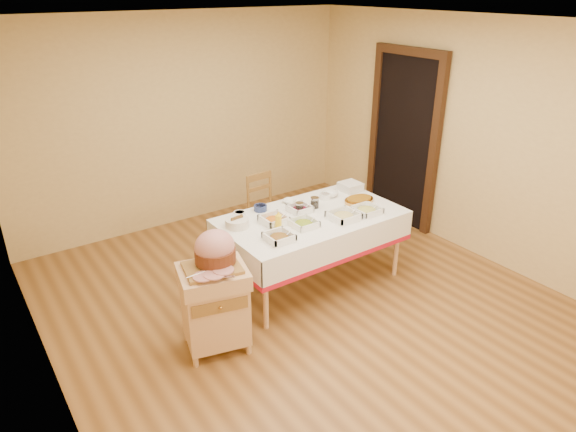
% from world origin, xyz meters
% --- Properties ---
extents(room_shell, '(5.00, 5.00, 5.00)m').
position_xyz_m(room_shell, '(0.00, 0.00, 1.30)').
color(room_shell, brown).
rests_on(room_shell, ground).
extents(doorway, '(0.09, 1.10, 2.20)m').
position_xyz_m(doorway, '(2.20, 0.90, 1.11)').
color(doorway, black).
rests_on(doorway, ground).
extents(dining_table, '(1.82, 1.02, 0.76)m').
position_xyz_m(dining_table, '(0.30, 0.30, 0.60)').
color(dining_table, '#DFAE7B').
rests_on(dining_table, ground).
extents(butcher_cart, '(0.64, 0.57, 0.77)m').
position_xyz_m(butcher_cart, '(-1.01, -0.10, 0.44)').
color(butcher_cart, '#DFAE7B').
rests_on(butcher_cart, ground).
extents(dining_chair, '(0.40, 0.39, 0.84)m').
position_xyz_m(dining_chair, '(0.41, 1.33, 0.43)').
color(dining_chair, olive).
rests_on(dining_chair, ground).
extents(ham_on_board, '(0.47, 0.45, 0.31)m').
position_xyz_m(ham_on_board, '(-0.96, -0.06, 0.90)').
color(ham_on_board, olive).
rests_on(ham_on_board, butcher_cart).
extents(serving_dish_a, '(0.24, 0.23, 0.10)m').
position_xyz_m(serving_dish_a, '(-0.27, 0.03, 0.79)').
color(serving_dish_a, white).
rests_on(serving_dish_a, dining_table).
extents(serving_dish_b, '(0.23, 0.23, 0.09)m').
position_xyz_m(serving_dish_b, '(0.09, 0.14, 0.79)').
color(serving_dish_b, white).
rests_on(serving_dish_b, dining_table).
extents(serving_dish_c, '(0.27, 0.27, 0.11)m').
position_xyz_m(serving_dish_c, '(0.50, 0.05, 0.79)').
color(serving_dish_c, white).
rests_on(serving_dish_c, dining_table).
extents(serving_dish_d, '(0.25, 0.25, 0.09)m').
position_xyz_m(serving_dish_d, '(0.79, 0.03, 0.79)').
color(serving_dish_d, white).
rests_on(serving_dish_d, dining_table).
extents(serving_dish_e, '(0.25, 0.24, 0.11)m').
position_xyz_m(serving_dish_e, '(-0.11, 0.36, 0.80)').
color(serving_dish_e, white).
rests_on(serving_dish_e, dining_table).
extents(serving_dish_f, '(0.22, 0.21, 0.10)m').
position_xyz_m(serving_dish_f, '(0.26, 0.44, 0.79)').
color(serving_dish_f, white).
rests_on(serving_dish_f, dining_table).
extents(small_bowl_left, '(0.12, 0.12, 0.06)m').
position_xyz_m(small_bowl_left, '(-0.31, 0.68, 0.79)').
color(small_bowl_left, white).
rests_on(small_bowl_left, dining_table).
extents(small_bowl_mid, '(0.14, 0.14, 0.06)m').
position_xyz_m(small_bowl_mid, '(-0.05, 0.69, 0.79)').
color(small_bowl_mid, navy).
rests_on(small_bowl_mid, dining_table).
extents(small_bowl_right, '(0.12, 0.12, 0.06)m').
position_xyz_m(small_bowl_right, '(0.68, 0.56, 0.79)').
color(small_bowl_right, white).
rests_on(small_bowl_right, dining_table).
extents(bowl_white_imported, '(0.18, 0.18, 0.03)m').
position_xyz_m(bowl_white_imported, '(0.30, 0.69, 0.78)').
color(bowl_white_imported, white).
rests_on(bowl_white_imported, dining_table).
extents(bowl_small_imported, '(0.20, 0.20, 0.05)m').
position_xyz_m(bowl_small_imported, '(0.77, 0.58, 0.79)').
color(bowl_small_imported, white).
rests_on(bowl_small_imported, dining_table).
extents(preserve_jar_left, '(0.08, 0.08, 0.11)m').
position_xyz_m(preserve_jar_left, '(0.24, 0.42, 0.81)').
color(preserve_jar_left, silver).
rests_on(preserve_jar_left, dining_table).
extents(preserve_jar_right, '(0.09, 0.09, 0.11)m').
position_xyz_m(preserve_jar_right, '(0.44, 0.43, 0.81)').
color(preserve_jar_right, silver).
rests_on(preserve_jar_right, dining_table).
extents(mustard_bottle, '(0.06, 0.06, 0.19)m').
position_xyz_m(mustard_bottle, '(-0.15, 0.22, 0.84)').
color(mustard_bottle, yellow).
rests_on(mustard_bottle, dining_table).
extents(bread_basket, '(0.23, 0.23, 0.10)m').
position_xyz_m(bread_basket, '(-0.44, 0.50, 0.80)').
color(bread_basket, silver).
rests_on(bread_basket, dining_table).
extents(plate_stack, '(0.22, 0.22, 0.09)m').
position_xyz_m(plate_stack, '(1.06, 0.59, 0.81)').
color(plate_stack, white).
rests_on(plate_stack, dining_table).
extents(brass_platter, '(0.34, 0.25, 0.04)m').
position_xyz_m(brass_platter, '(0.93, 0.29, 0.78)').
color(brass_platter, '#BD8635').
rests_on(brass_platter, dining_table).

